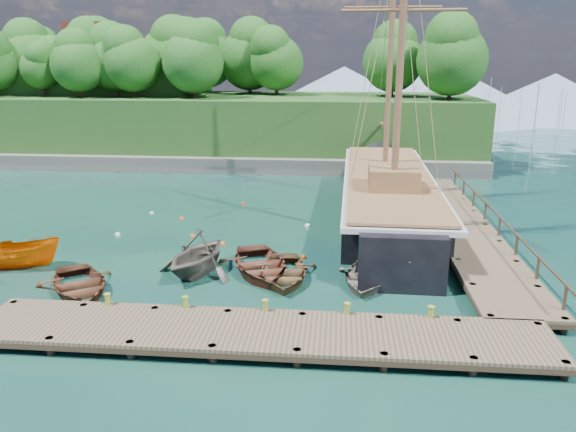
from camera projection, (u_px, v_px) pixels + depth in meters
The scene contains 26 objects.
ground at pixel (237, 273), 25.92m from camera, with size 160.00×160.00×0.00m, color #113A34.
dock_near at pixel (260, 333), 19.40m from camera, with size 20.00×3.20×1.10m.
dock_east at pixel (461, 226), 31.48m from camera, with size 3.20×24.00×1.10m.
bollard_0 at pixel (110, 319), 21.39m from camera, with size 0.26×0.26×0.45m, color olive.
bollard_1 at pixel (187, 322), 21.13m from camera, with size 0.26×0.26×0.45m, color olive.
bollard_2 at pixel (265, 326), 20.86m from camera, with size 0.26×0.26×0.45m, color olive.
bollard_3 at pixel (346, 329), 20.60m from camera, with size 0.26×0.26×0.45m, color olive.
bollard_4 at pixel (429, 333), 20.33m from camera, with size 0.26×0.26×0.45m, color olive.
rowboat_0 at pixel (80, 292), 23.78m from camera, with size 3.24×4.53×0.94m, color #512C1D.
rowboat_1 at pixel (198, 274), 25.83m from camera, with size 3.63×4.21×2.22m, color #5B544C.
rowboat_2 at pixel (283, 279), 25.17m from camera, with size 3.17×4.44×0.92m, color brown.
rowboat_3 at pixel (365, 284), 24.70m from camera, with size 2.87×4.02×0.83m, color #6E655B.
rowboat_4 at pixel (260, 273), 25.92m from camera, with size 3.56×4.98×1.03m, color #582E21.
motorboat_orange at pixel (19, 268), 26.54m from camera, with size 1.52×4.05×1.56m, color #C65801.
cabin_boat_white at pixel (389, 276), 25.60m from camera, with size 1.66×4.40×1.70m, color beige.
schooner at pixel (388, 201), 34.04m from camera, with size 5.75×28.90×21.44m.
mooring_buoy_0 at pixel (118, 235), 31.35m from camera, with size 0.31×0.31×0.31m, color white.
mooring_buoy_1 at pixel (193, 237), 31.08m from camera, with size 0.30×0.30×0.30m, color #DE5A1A.
mooring_buoy_2 at pixel (223, 245), 29.81m from camera, with size 0.31×0.31×0.31m, color #EF540F.
mooring_buoy_3 at pixel (307, 226), 32.96m from camera, with size 0.34×0.34×0.34m, color silver.
mooring_buoy_4 at pixel (182, 219), 34.41m from camera, with size 0.30×0.30×0.30m, color #FB5014.
mooring_buoy_5 at pixel (243, 204), 37.89m from camera, with size 0.29×0.29×0.29m, color red.
mooring_buoy_6 at pixel (152, 214), 35.64m from camera, with size 0.28×0.28×0.28m, color silver.
mooring_buoy_7 at pixel (304, 258), 27.82m from camera, with size 0.28×0.28×0.28m, color #F84507.
headland at pixel (164, 99), 55.56m from camera, with size 51.00×19.31×12.90m.
distant_ridge at pixel (339, 90), 91.35m from camera, with size 117.00×40.00×10.00m.
Camera 1 is at (4.58, -23.87, 9.67)m, focal length 35.00 mm.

